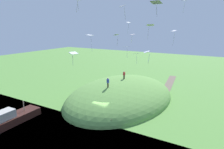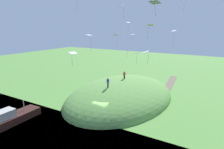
{
  "view_description": "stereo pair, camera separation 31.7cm",
  "coord_description": "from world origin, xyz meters",
  "px_view_note": "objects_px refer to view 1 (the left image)",
  "views": [
    {
      "loc": [
        -23.96,
        -15.45,
        13.82
      ],
      "look_at": [
        4.57,
        0.95,
        5.7
      ],
      "focal_mm": 31.04,
      "sensor_mm": 36.0,
      "label": 1
    },
    {
      "loc": [
        -23.8,
        -15.73,
        13.82
      ],
      "look_at": [
        4.57,
        0.95,
        5.7
      ],
      "focal_mm": 31.04,
      "sensor_mm": 36.0,
      "label": 2
    }
  ],
  "objects_px": {
    "kite_0": "(150,26)",
    "person_with_child": "(124,74)",
    "kite_6": "(74,54)",
    "kite_10": "(78,0)",
    "kite_11": "(147,52)",
    "kite_12": "(174,32)",
    "kite_1": "(156,3)",
    "kite_9": "(128,24)",
    "kite_3": "(123,7)",
    "kite_13": "(184,2)",
    "kite_14": "(116,35)",
    "kite_5": "(136,54)",
    "kite_7": "(90,36)",
    "kite_4": "(126,47)",
    "boat_on_lake": "(11,119)",
    "person_watching_kites": "(108,81)",
    "kite_2": "(132,35)",
    "mooring_post": "(111,123)"
  },
  "relations": [
    {
      "from": "boat_on_lake",
      "to": "kite_14",
      "type": "bearing_deg",
      "value": 126.29
    },
    {
      "from": "kite_7",
      "to": "kite_12",
      "type": "relative_size",
      "value": 0.91
    },
    {
      "from": "kite_1",
      "to": "kite_10",
      "type": "distance_m",
      "value": 12.48
    },
    {
      "from": "kite_0",
      "to": "kite_4",
      "type": "height_order",
      "value": "kite_0"
    },
    {
      "from": "boat_on_lake",
      "to": "kite_12",
      "type": "height_order",
      "value": "kite_12"
    },
    {
      "from": "person_watching_kites",
      "to": "kite_4",
      "type": "height_order",
      "value": "kite_4"
    },
    {
      "from": "person_watching_kites",
      "to": "kite_2",
      "type": "height_order",
      "value": "kite_2"
    },
    {
      "from": "kite_7",
      "to": "kite_11",
      "type": "bearing_deg",
      "value": -78.57
    },
    {
      "from": "person_watching_kites",
      "to": "kite_9",
      "type": "relative_size",
      "value": 1.0
    },
    {
      "from": "boat_on_lake",
      "to": "kite_7",
      "type": "bearing_deg",
      "value": 113.9
    },
    {
      "from": "kite_0",
      "to": "kite_12",
      "type": "relative_size",
      "value": 0.89
    },
    {
      "from": "kite_0",
      "to": "person_with_child",
      "type": "bearing_deg",
      "value": 44.76
    },
    {
      "from": "kite_1",
      "to": "kite_3",
      "type": "relative_size",
      "value": 0.88
    },
    {
      "from": "kite_11",
      "to": "kite_13",
      "type": "bearing_deg",
      "value": -11.53
    },
    {
      "from": "kite_6",
      "to": "kite_10",
      "type": "relative_size",
      "value": 1.17
    },
    {
      "from": "kite_13",
      "to": "kite_3",
      "type": "bearing_deg",
      "value": 154.37
    },
    {
      "from": "kite_7",
      "to": "kite_11",
      "type": "relative_size",
      "value": 1.41
    },
    {
      "from": "kite_4",
      "to": "mooring_post",
      "type": "relative_size",
      "value": 1.67
    },
    {
      "from": "boat_on_lake",
      "to": "kite_12",
      "type": "distance_m",
      "value": 27.25
    },
    {
      "from": "boat_on_lake",
      "to": "kite_5",
      "type": "distance_m",
      "value": 20.94
    },
    {
      "from": "kite_1",
      "to": "kite_4",
      "type": "height_order",
      "value": "kite_1"
    },
    {
      "from": "person_watching_kites",
      "to": "kite_7",
      "type": "relative_size",
      "value": 0.85
    },
    {
      "from": "kite_13",
      "to": "kite_14",
      "type": "relative_size",
      "value": 1.06
    },
    {
      "from": "kite_9",
      "to": "kite_14",
      "type": "relative_size",
      "value": 1.06
    },
    {
      "from": "kite_4",
      "to": "person_watching_kites",
      "type": "bearing_deg",
      "value": 99.93
    },
    {
      "from": "kite_6",
      "to": "kite_11",
      "type": "relative_size",
      "value": 1.18
    },
    {
      "from": "mooring_post",
      "to": "kite_11",
      "type": "bearing_deg",
      "value": -89.3
    },
    {
      "from": "person_with_child",
      "to": "kite_6",
      "type": "distance_m",
      "value": 17.84
    },
    {
      "from": "kite_0",
      "to": "kite_1",
      "type": "xyz_separation_m",
      "value": [
        -8.37,
        -3.36,
        1.99
      ]
    },
    {
      "from": "kite_5",
      "to": "kite_7",
      "type": "bearing_deg",
      "value": 158.4
    },
    {
      "from": "boat_on_lake",
      "to": "kite_1",
      "type": "bearing_deg",
      "value": 97.9
    },
    {
      "from": "mooring_post",
      "to": "kite_14",
      "type": "bearing_deg",
      "value": 17.1
    },
    {
      "from": "kite_9",
      "to": "person_with_child",
      "type": "bearing_deg",
      "value": 31.01
    },
    {
      "from": "person_watching_kites",
      "to": "person_with_child",
      "type": "bearing_deg",
      "value": -129.91
    },
    {
      "from": "kite_6",
      "to": "kite_11",
      "type": "bearing_deg",
      "value": -63.75
    },
    {
      "from": "kite_14",
      "to": "kite_1",
      "type": "bearing_deg",
      "value": -129.75
    },
    {
      "from": "kite_5",
      "to": "kite_13",
      "type": "relative_size",
      "value": 0.96
    },
    {
      "from": "kite_14",
      "to": "kite_5",
      "type": "bearing_deg",
      "value": -25.8
    },
    {
      "from": "kite_11",
      "to": "kite_12",
      "type": "relative_size",
      "value": 0.64
    },
    {
      "from": "kite_9",
      "to": "kite_10",
      "type": "xyz_separation_m",
      "value": [
        -7.07,
        4.13,
        2.94
      ]
    },
    {
      "from": "kite_9",
      "to": "kite_10",
      "type": "relative_size",
      "value": 1.18
    },
    {
      "from": "kite_12",
      "to": "kite_3",
      "type": "bearing_deg",
      "value": 157.14
    },
    {
      "from": "kite_1",
      "to": "kite_9",
      "type": "xyz_separation_m",
      "value": [
        10.61,
        7.76,
        -1.62
      ]
    },
    {
      "from": "kite_11",
      "to": "kite_14",
      "type": "relative_size",
      "value": 0.89
    },
    {
      "from": "kite_3",
      "to": "kite_13",
      "type": "relative_size",
      "value": 0.92
    },
    {
      "from": "kite_3",
      "to": "kite_12",
      "type": "xyz_separation_m",
      "value": [
        9.27,
        -3.91,
        -2.98
      ]
    },
    {
      "from": "kite_4",
      "to": "kite_10",
      "type": "xyz_separation_m",
      "value": [
        -7.07,
        3.82,
        6.68
      ]
    },
    {
      "from": "kite_1",
      "to": "kite_5",
      "type": "height_order",
      "value": "kite_1"
    },
    {
      "from": "person_watching_kites",
      "to": "kite_7",
      "type": "height_order",
      "value": "kite_7"
    },
    {
      "from": "kite_7",
      "to": "mooring_post",
      "type": "xyz_separation_m",
      "value": [
        1.38,
        -2.34,
        -12.13
      ]
    }
  ]
}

